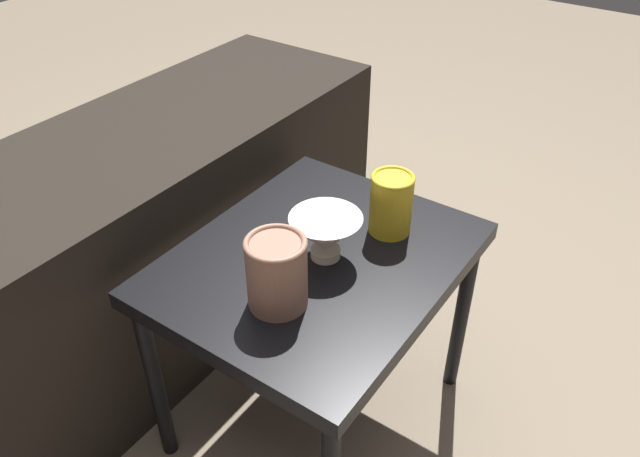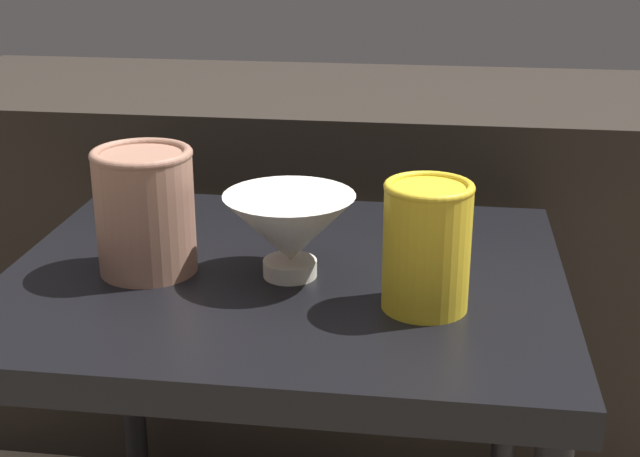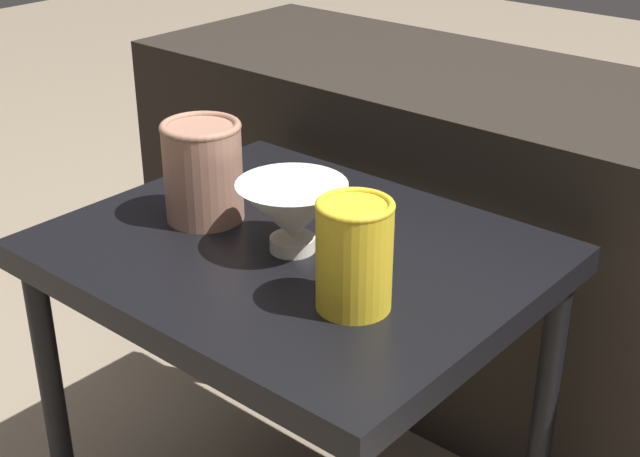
{
  "view_description": "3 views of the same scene",
  "coord_description": "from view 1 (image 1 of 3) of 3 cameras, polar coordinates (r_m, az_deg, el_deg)",
  "views": [
    {
      "loc": [
        -0.85,
        -0.6,
        1.36
      ],
      "look_at": [
        -0.02,
        -0.02,
        0.62
      ],
      "focal_mm": 35.0,
      "sensor_mm": 36.0,
      "label": 1
    },
    {
      "loc": [
        0.18,
        -0.97,
        0.94
      ],
      "look_at": [
        0.04,
        0.01,
        0.58
      ],
      "focal_mm": 50.0,
      "sensor_mm": 36.0,
      "label": 2
    },
    {
      "loc": [
        0.75,
        -0.83,
        1.09
      ],
      "look_at": [
        0.05,
        0.0,
        0.57
      ],
      "focal_mm": 50.0,
      "sensor_mm": 36.0,
      "label": 3
    }
  ],
  "objects": [
    {
      "name": "vase_colorful_right",
      "position": [
        1.37,
        6.52,
        2.34
      ],
      "size": [
        0.1,
        0.1,
        0.14
      ],
      "color": "gold",
      "rests_on": "table"
    },
    {
      "name": "vase_textured_left",
      "position": [
        1.17,
        -3.98,
        -3.96
      ],
      "size": [
        0.12,
        0.12,
        0.15
      ],
      "color": "#996B56",
      "rests_on": "table"
    },
    {
      "name": "table",
      "position": [
        1.37,
        -0.25,
        -4.45
      ],
      "size": [
        0.66,
        0.55,
        0.53
      ],
      "color": "black",
      "rests_on": "ground_plane"
    },
    {
      "name": "ground_plane",
      "position": [
        1.71,
        -0.21,
        -16.44
      ],
      "size": [
        8.0,
        8.0,
        0.0
      ],
      "primitive_type": "plane",
      "color": "#7F705B"
    },
    {
      "name": "bowl",
      "position": [
        1.29,
        0.51,
        -0.53
      ],
      "size": [
        0.15,
        0.15,
        0.1
      ],
      "color": "silver",
      "rests_on": "table"
    },
    {
      "name": "couch_backdrop",
      "position": [
        1.78,
        -15.51,
        -1.13
      ],
      "size": [
        1.5,
        0.5,
        0.63
      ],
      "color": "black",
      "rests_on": "ground_plane"
    }
  ]
}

